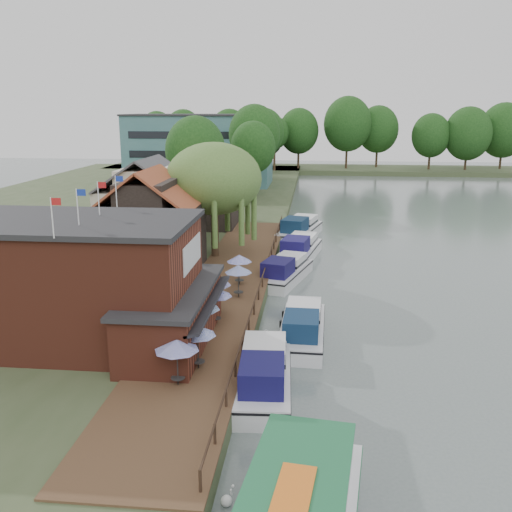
{
  "coord_description": "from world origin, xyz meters",
  "views": [
    {
      "loc": [
        -1.54,
        -31.17,
        14.31
      ],
      "look_at": [
        -6.0,
        12.0,
        3.0
      ],
      "focal_mm": 40.0,
      "sensor_mm": 36.0,
      "label": 1
    }
  ],
  "objects_px": {
    "cruiser_2": "(285,268)",
    "umbrella_2": "(202,320)",
    "umbrella_4": "(215,294)",
    "cruiser_0": "(264,368)",
    "umbrella_3": "(215,306)",
    "umbrella_6": "(239,270)",
    "umbrella_5": "(238,281)",
    "umbrella_0": "(177,362)",
    "cottage_c": "(205,189)",
    "cruiser_1": "(303,323)",
    "pub": "(94,281)",
    "cottage_b": "(149,201)",
    "umbrella_1": "(198,347)",
    "cruiser_4": "(300,227)",
    "swan": "(226,500)",
    "willow": "(214,201)",
    "cottage_a": "(150,221)",
    "hotel_block": "(200,149)",
    "cruiser_3": "(299,246)"
  },
  "relations": [
    {
      "from": "cruiser_2",
      "to": "umbrella_2",
      "type": "bearing_deg",
      "value": -89.25
    },
    {
      "from": "umbrella_4",
      "to": "cruiser_0",
      "type": "xyz_separation_m",
      "value": [
        4.01,
        -8.49,
        -1.1
      ]
    },
    {
      "from": "umbrella_2",
      "to": "cruiser_2",
      "type": "xyz_separation_m",
      "value": [
        4.02,
        15.58,
        -1.14
      ]
    },
    {
      "from": "umbrella_3",
      "to": "umbrella_6",
      "type": "distance_m",
      "value": 8.3
    },
    {
      "from": "umbrella_4",
      "to": "umbrella_5",
      "type": "relative_size",
      "value": 1.0
    },
    {
      "from": "umbrella_5",
      "to": "umbrella_0",
      "type": "bearing_deg",
      "value": -94.95
    },
    {
      "from": "cottage_c",
      "to": "umbrella_4",
      "type": "bearing_deg",
      "value": -78.07
    },
    {
      "from": "cruiser_0",
      "to": "cruiser_1",
      "type": "distance_m",
      "value": 7.02
    },
    {
      "from": "pub",
      "to": "umbrella_6",
      "type": "height_order",
      "value": "pub"
    },
    {
      "from": "cottage_b",
      "to": "umbrella_5",
      "type": "xyz_separation_m",
      "value": [
        11.19,
        -16.51,
        -2.96
      ]
    },
    {
      "from": "umbrella_2",
      "to": "cruiser_1",
      "type": "distance_m",
      "value": 6.65
    },
    {
      "from": "umbrella_1",
      "to": "umbrella_4",
      "type": "bearing_deg",
      "value": 93.95
    },
    {
      "from": "cruiser_4",
      "to": "swan",
      "type": "height_order",
      "value": "cruiser_4"
    },
    {
      "from": "willow",
      "to": "umbrella_2",
      "type": "height_order",
      "value": "willow"
    },
    {
      "from": "umbrella_3",
      "to": "cruiser_4",
      "type": "xyz_separation_m",
      "value": [
        4.43,
        29.95,
        -0.98
      ]
    },
    {
      "from": "umbrella_3",
      "to": "cruiser_0",
      "type": "bearing_deg",
      "value": -59.98
    },
    {
      "from": "umbrella_5",
      "to": "swan",
      "type": "height_order",
      "value": "umbrella_5"
    },
    {
      "from": "cottage_a",
      "to": "cottage_c",
      "type": "height_order",
      "value": "same"
    },
    {
      "from": "pub",
      "to": "umbrella_5",
      "type": "distance_m",
      "value": 11.38
    },
    {
      "from": "umbrella_5",
      "to": "willow",
      "type": "bearing_deg",
      "value": 107.8
    },
    {
      "from": "hotel_block",
      "to": "cruiser_3",
      "type": "xyz_separation_m",
      "value": [
        19.13,
        -47.15,
        -5.91
      ]
    },
    {
      "from": "umbrella_5",
      "to": "cruiser_3",
      "type": "relative_size",
      "value": 0.23
    },
    {
      "from": "umbrella_3",
      "to": "cruiser_4",
      "type": "distance_m",
      "value": 30.29
    },
    {
      "from": "cottage_a",
      "to": "umbrella_4",
      "type": "bearing_deg",
      "value": -53.75
    },
    {
      "from": "umbrella_2",
      "to": "cruiser_4",
      "type": "distance_m",
      "value": 32.77
    },
    {
      "from": "cottage_c",
      "to": "cruiser_0",
      "type": "bearing_deg",
      "value": -74.83
    },
    {
      "from": "umbrella_3",
      "to": "swan",
      "type": "relative_size",
      "value": 5.4
    },
    {
      "from": "umbrella_4",
      "to": "cruiser_4",
      "type": "bearing_deg",
      "value": 80.07
    },
    {
      "from": "hotel_block",
      "to": "cottage_a",
      "type": "bearing_deg",
      "value": -82.87
    },
    {
      "from": "umbrella_1",
      "to": "swan",
      "type": "bearing_deg",
      "value": -72.39
    },
    {
      "from": "umbrella_4",
      "to": "umbrella_6",
      "type": "xyz_separation_m",
      "value": [
        0.83,
        6.03,
        0.0
      ]
    },
    {
      "from": "cruiser_4",
      "to": "umbrella_6",
      "type": "bearing_deg",
      "value": -86.77
    },
    {
      "from": "cottage_b",
      "to": "umbrella_1",
      "type": "relative_size",
      "value": 4.04
    },
    {
      "from": "hotel_block",
      "to": "umbrella_1",
      "type": "relative_size",
      "value": 10.69
    },
    {
      "from": "cottage_c",
      "to": "cruiser_3",
      "type": "height_order",
      "value": "cottage_c"
    },
    {
      "from": "hotel_block",
      "to": "umbrella_2",
      "type": "xyz_separation_m",
      "value": [
        14.09,
        -70.32,
        -4.86
      ]
    },
    {
      "from": "umbrella_4",
      "to": "cruiser_0",
      "type": "bearing_deg",
      "value": -64.71
    },
    {
      "from": "umbrella_1",
      "to": "umbrella_6",
      "type": "distance_m",
      "value": 14.63
    },
    {
      "from": "umbrella_0",
      "to": "cruiser_0",
      "type": "distance_m",
      "value": 4.66
    },
    {
      "from": "cruiser_1",
      "to": "cruiser_3",
      "type": "height_order",
      "value": "cruiser_3"
    },
    {
      "from": "umbrella_3",
      "to": "cruiser_0",
      "type": "relative_size",
      "value": 0.24
    },
    {
      "from": "umbrella_2",
      "to": "umbrella_4",
      "type": "relative_size",
      "value": 1.0
    },
    {
      "from": "cruiser_3",
      "to": "hotel_block",
      "type": "bearing_deg",
      "value": 122.27
    },
    {
      "from": "swan",
      "to": "cruiser_0",
      "type": "bearing_deg",
      "value": 86.52
    },
    {
      "from": "umbrella_5",
      "to": "cruiser_0",
      "type": "xyz_separation_m",
      "value": [
        2.86,
        -11.59,
        -1.1
      ]
    },
    {
      "from": "willow",
      "to": "umbrella_0",
      "type": "xyz_separation_m",
      "value": [
        2.51,
        -25.14,
        -3.93
      ]
    },
    {
      "from": "umbrella_5",
      "to": "umbrella_2",
      "type": "bearing_deg",
      "value": -98.03
    },
    {
      "from": "cruiser_1",
      "to": "swan",
      "type": "xyz_separation_m",
      "value": [
        -2.42,
        -15.9,
        -0.92
      ]
    },
    {
      "from": "cottage_b",
      "to": "umbrella_0",
      "type": "distance_m",
      "value": 31.9
    },
    {
      "from": "pub",
      "to": "umbrella_0",
      "type": "xyz_separation_m",
      "value": [
        6.01,
        -5.14,
        -2.36
      ]
    }
  ]
}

